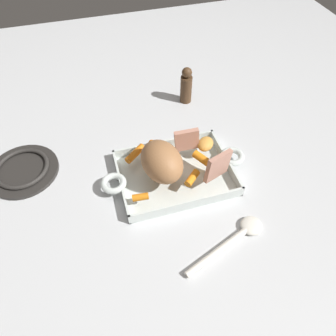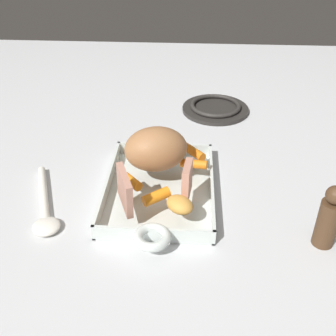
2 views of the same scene
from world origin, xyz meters
name	(u,v)px [view 2 (image 2 of 2)]	position (x,y,z in m)	size (l,w,h in m)	color
ground_plane	(160,192)	(0.00, 0.00, 0.00)	(2.19, 2.19, 0.00)	silver
roasting_dish	(160,188)	(0.00, 0.00, 0.01)	(0.42, 0.24, 0.04)	silver
pork_roast	(156,149)	(0.04, 0.01, 0.09)	(0.14, 0.10, 0.10)	#A36D43
roast_slice_thin	(187,180)	(-0.05, -0.06, 0.07)	(0.01, 0.07, 0.07)	tan
roast_slice_outer	(125,190)	(-0.10, 0.06, 0.08)	(0.01, 0.08, 0.08)	tan
baby_carrot_center_left	(131,146)	(0.12, 0.08, 0.05)	(0.02, 0.02, 0.04)	orange
baby_carrot_short	(157,197)	(-0.08, 0.00, 0.05)	(0.02, 0.02, 0.06)	orange
baby_carrot_northwest	(194,152)	(0.10, -0.07, 0.05)	(0.02, 0.02, 0.07)	orange
baby_carrot_center_right	(132,182)	(-0.03, 0.06, 0.05)	(0.02, 0.02, 0.05)	orange
baby_carrot_northeast	(194,164)	(0.05, -0.07, 0.05)	(0.02, 0.02, 0.06)	orange
potato_whole	(180,205)	(-0.11, -0.05, 0.05)	(0.06, 0.04, 0.03)	gold
stove_burner_rear	(215,108)	(0.42, -0.14, 0.01)	(0.20, 0.20, 0.02)	#282623
serving_spoon	(45,210)	(-0.09, 0.23, 0.01)	(0.24, 0.12, 0.02)	white
pepper_mill	(329,218)	(-0.14, -0.32, 0.06)	(0.04, 0.04, 0.13)	#4C331E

